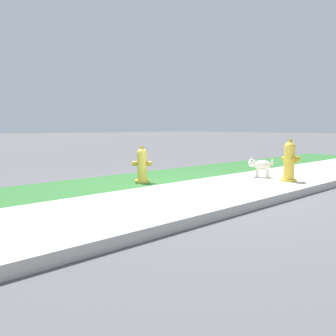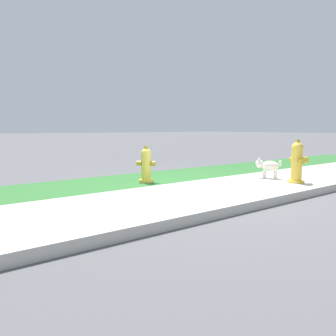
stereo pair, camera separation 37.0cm
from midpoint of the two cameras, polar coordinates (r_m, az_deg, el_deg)
The scene contains 7 objects.
ground_plane at distance 5.24m, azimuth 4.79°, elevation -4.27°, with size 120.00×120.00×0.00m, color #515154.
sidewalk_pavement at distance 5.24m, azimuth 4.79°, elevation -4.22°, with size 18.00×2.00×0.01m, color #BCB7AD.
grass_verge at distance 6.60m, azimuth -6.59°, elevation -1.91°, with size 18.00×1.61×0.01m, color #2D662D.
street_curb at distance 4.56m, azimuth 14.66°, elevation -5.41°, with size 18.00×0.16×0.12m, color #BCB7AD.
fire_hydrant_mid_block at distance 6.57m, azimuth 18.91°, elevation 1.12°, with size 0.36×0.38×0.81m.
fire_hydrant_near_corner at distance 6.15m, azimuth -6.26°, elevation 0.49°, with size 0.34×0.34×0.69m.
small_white_dog at distance 6.94m, azimuth 14.30°, elevation 0.45°, with size 0.37×0.45×0.44m.
Camera 1 is at (-3.85, -3.44, 1.02)m, focal length 35.00 mm.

